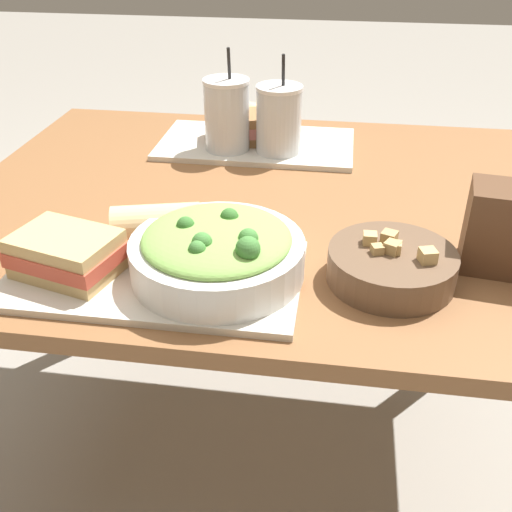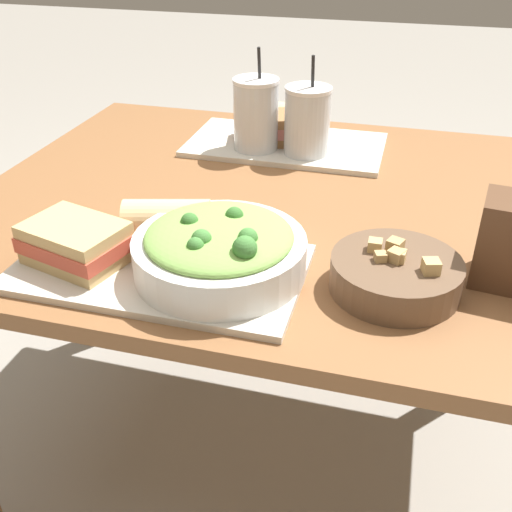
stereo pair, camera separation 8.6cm
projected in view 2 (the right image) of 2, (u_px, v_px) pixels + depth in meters
ground_plane at (275, 448)px, 1.53m from camera, size 12.00×12.00×0.00m
dining_table at (280, 240)px, 1.21m from camera, size 1.18×0.94×0.71m
tray_near at (160, 268)px, 0.93m from camera, size 0.44×0.25×0.01m
tray_far at (286, 145)px, 1.38m from camera, size 0.44×0.25×0.01m
salad_bowl at (220, 248)px, 0.89m from camera, size 0.26×0.26×0.10m
soup_bowl at (395, 273)px, 0.88m from camera, size 0.19×0.19×0.07m
sandwich_near at (76, 243)px, 0.92m from camera, size 0.18×0.15×0.06m
baguette_near at (169, 219)px, 0.98m from camera, size 0.15×0.10×0.07m
sandwich_far at (270, 127)px, 1.37m from camera, size 0.17×0.14×0.06m
baguette_far at (276, 115)px, 1.44m from camera, size 0.15×0.10×0.07m
drink_cup_dark at (256, 116)px, 1.31m from camera, size 0.10×0.10×0.22m
drink_cup_red at (307, 123)px, 1.29m from camera, size 0.10×0.10×0.21m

